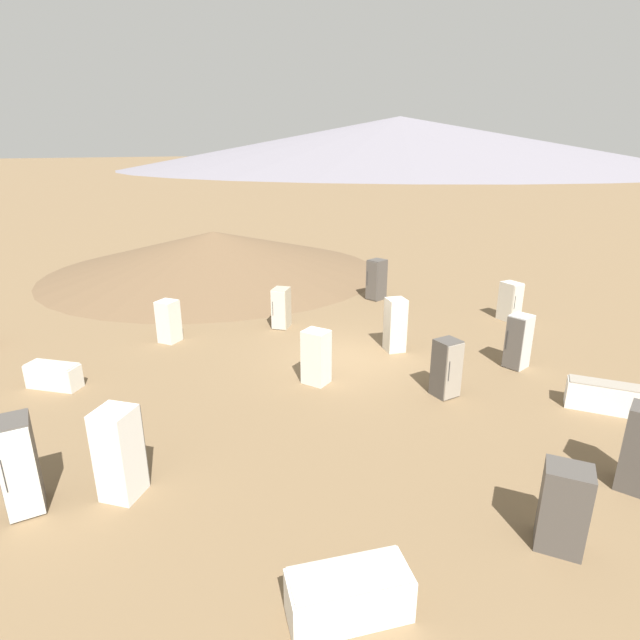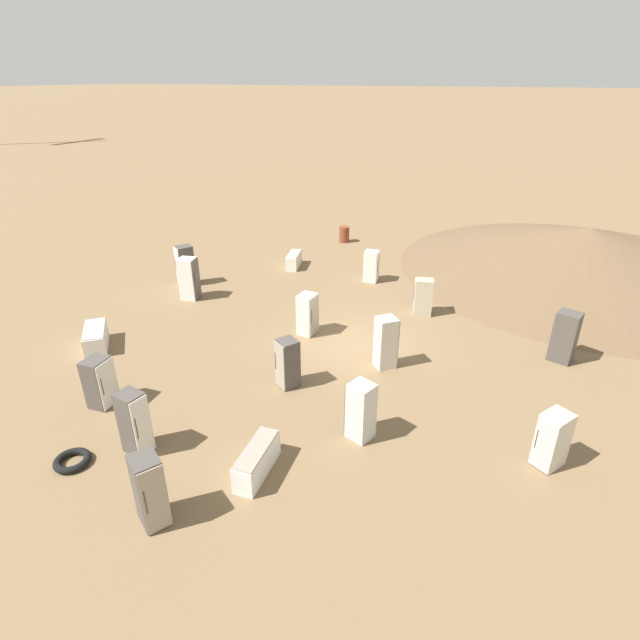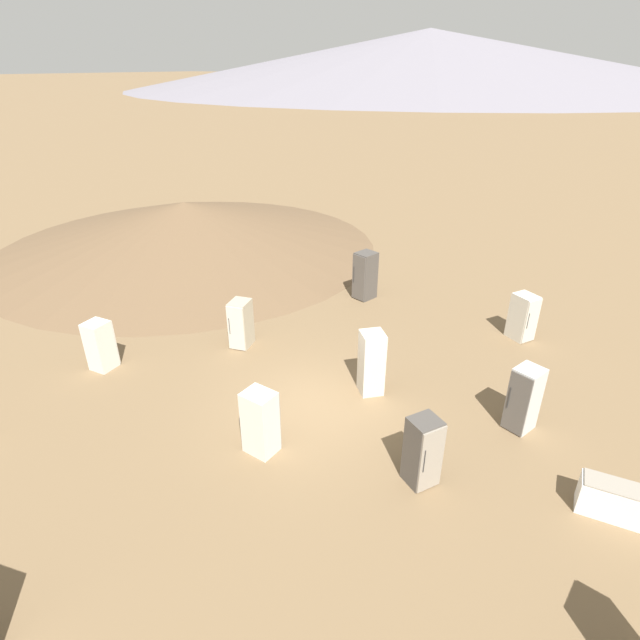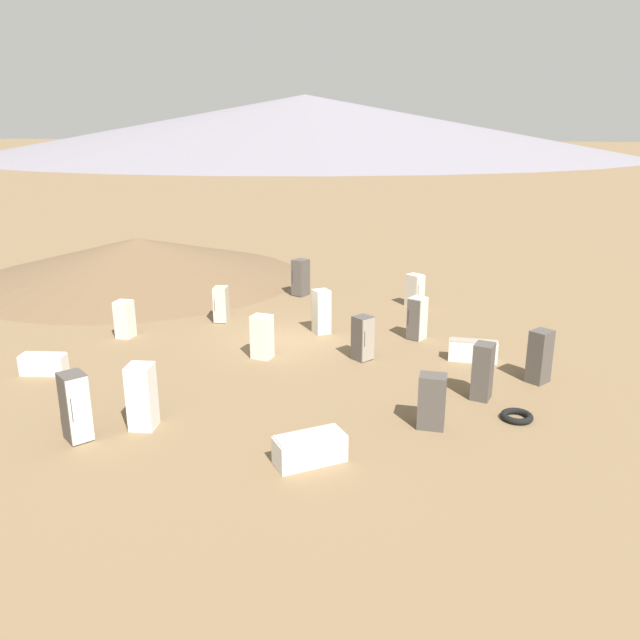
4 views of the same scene
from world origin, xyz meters
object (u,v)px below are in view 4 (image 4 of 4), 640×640
object	(u,v)px
discarded_fridge_7	(125,319)
discarded_fridge_12	(540,356)
discarded_fridge_5	(415,290)
discarded_fridge_8	(75,407)
discarded_fridge_2	(483,371)
discarded_fridge_3	(473,351)
discarded_fridge_9	(417,318)
discarded_fridge_15	(44,364)
discarded_fridge_4	(221,304)
discarded_fridge_13	(363,338)
discarded_fridge_1	(262,337)
discarded_fridge_14	(142,396)
discarded_fridge_11	(301,278)
discarded_fridge_0	(321,312)
scrap_tire	(517,416)
discarded_fridge_6	(310,449)
discarded_fridge_10	(432,401)

from	to	relation	value
discarded_fridge_7	discarded_fridge_12	distance (m)	16.11
discarded_fridge_5	discarded_fridge_8	bearing A→B (deg)	10.25
discarded_fridge_2	discarded_fridge_3	bearing A→B (deg)	108.47
discarded_fridge_2	discarded_fridge_12	xyz separation A→B (m)	(1.69, 2.04, -0.01)
discarded_fridge_8	discarded_fridge_9	size ratio (longest dim) A/B	1.11
discarded_fridge_12	discarded_fridge_15	bearing A→B (deg)	-133.36
discarded_fridge_4	discarded_fridge_15	xyz separation A→B (m)	(-2.90, -7.66, -0.42)
discarded_fridge_2	discarded_fridge_13	xyz separation A→B (m)	(-4.50, 2.16, -0.08)
discarded_fridge_5	discarded_fridge_8	world-z (taller)	discarded_fridge_8
discarded_fridge_1	discarded_fridge_14	world-z (taller)	discarded_fridge_14
discarded_fridge_5	discarded_fridge_11	bearing A→B (deg)	-60.84
discarded_fridge_12	discarded_fridge_13	world-z (taller)	discarded_fridge_12
discarded_fridge_3	discarded_fridge_5	world-z (taller)	discarded_fridge_5
discarded_fridge_4	discarded_fridge_5	distance (m)	9.30
discarded_fridge_0	discarded_fridge_1	world-z (taller)	discarded_fridge_0
discarded_fridge_14	scrap_tire	xyz separation A→B (m)	(10.09, 4.01, -0.85)
discarded_fridge_7	scrap_tire	size ratio (longest dim) A/B	1.63
discarded_fridge_1	discarded_fridge_15	distance (m)	7.69
discarded_fridge_1	discarded_fridge_14	bearing A→B (deg)	-94.32
discarded_fridge_6	discarded_fridge_9	bearing A→B (deg)	132.73
discarded_fridge_5	discarded_fridge_13	xyz separation A→B (m)	(-0.42, -7.90, 0.05)
discarded_fridge_5	discarded_fridge_10	distance (m)	12.90
discarded_fridge_8	discarded_fridge_11	xyz separation A→B (m)	(0.19, 16.68, -0.03)
discarded_fridge_3	discarded_fridge_15	world-z (taller)	discarded_fridge_3
discarded_fridge_4	discarded_fridge_6	xyz separation A→B (m)	(7.95, -10.31, -0.40)
discarded_fridge_9	discarded_fridge_8	bearing A→B (deg)	77.36
discarded_fridge_9	discarded_fridge_11	world-z (taller)	discarded_fridge_11
discarded_fridge_1	discarded_fridge_9	size ratio (longest dim) A/B	0.95
discarded_fridge_10	discarded_fridge_1	bearing A→B (deg)	146.77
discarded_fridge_3	discarded_fridge_11	bearing A→B (deg)	47.67
discarded_fridge_5	discarded_fridge_14	world-z (taller)	discarded_fridge_14
discarded_fridge_9	discarded_fridge_0	bearing A→B (deg)	26.87
discarded_fridge_4	discarded_fridge_6	bearing A→B (deg)	113.11
discarded_fridge_11	discarded_fridge_15	bearing A→B (deg)	86.11
discarded_fridge_7	discarded_fridge_2	bearing A→B (deg)	-11.59
discarded_fridge_2	discarded_fridge_12	world-z (taller)	discarded_fridge_2
discarded_fridge_10	discarded_fridge_2	bearing A→B (deg)	59.34
discarded_fridge_1	discarded_fridge_5	bearing A→B (deg)	69.22
discarded_fridge_10	discarded_fridge_6	bearing A→B (deg)	-135.92
discarded_fridge_14	discarded_fridge_0	bearing A→B (deg)	64.69
discarded_fridge_3	discarded_fridge_10	size ratio (longest dim) A/B	1.13
discarded_fridge_11	scrap_tire	size ratio (longest dim) A/B	1.98
discarded_fridge_6	discarded_fridge_10	xyz separation A→B (m)	(2.59, 3.04, 0.41)
discarded_fridge_9	discarded_fridge_2	bearing A→B (deg)	139.27
discarded_fridge_10	discarded_fridge_13	world-z (taller)	discarded_fridge_13
discarded_fridge_6	discarded_fridge_14	world-z (taller)	discarded_fridge_14
discarded_fridge_3	discarded_fridge_13	world-z (taller)	discarded_fridge_13
discarded_fridge_0	discarded_fridge_14	world-z (taller)	discarded_fridge_14
discarded_fridge_9	discarded_fridge_10	distance (m)	7.95
discarded_fridge_2	discarded_fridge_10	size ratio (longest dim) A/B	1.15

